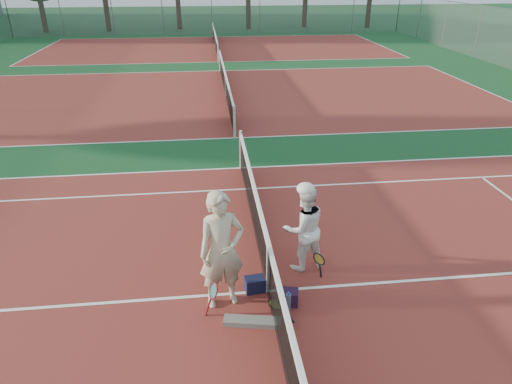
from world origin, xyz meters
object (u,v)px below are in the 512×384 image
at_px(net_main, 268,267).
at_px(sports_bag_purple, 288,297).
at_px(player_b, 304,228).
at_px(racket_black_held, 318,267).
at_px(player_a, 222,251).
at_px(racket_red, 214,299).
at_px(sports_bag_navy, 255,284).
at_px(racket_spare, 275,305).
at_px(water_bottle, 288,302).

height_order(net_main, sports_bag_purple, net_main).
relative_size(player_b, racket_black_held, 2.85).
height_order(player_a, sports_bag_purple, player_a).
relative_size(net_main, racket_red, 19.18).
height_order(sports_bag_navy, sports_bag_purple, sports_bag_purple).
xyz_separation_m(net_main, sports_bag_navy, (-0.22, 0.05, -0.38)).
relative_size(racket_black_held, sports_bag_navy, 1.74).
xyz_separation_m(player_a, player_b, (1.52, 0.85, -0.19)).
relative_size(racket_spare, sports_bag_navy, 1.78).
distance_m(player_a, sports_bag_navy, 1.08).
relative_size(racket_red, racket_spare, 0.96).
xyz_separation_m(player_b, water_bottle, (-0.47, -1.16, -0.69)).
bearing_deg(racket_spare, player_b, -61.77).
distance_m(player_b, racket_black_held, 0.74).
relative_size(net_main, player_b, 6.55).
distance_m(net_main, racket_spare, 0.63).
distance_m(net_main, player_b, 1.05).
bearing_deg(sports_bag_navy, player_a, -157.93).
xyz_separation_m(net_main, racket_red, (-0.94, -0.44, -0.22)).
distance_m(player_b, sports_bag_purple, 1.33).
xyz_separation_m(racket_spare, water_bottle, (0.20, -0.05, 0.10)).
xyz_separation_m(player_b, sports_bag_navy, (-0.97, -0.62, -0.70)).
height_order(net_main, racket_red, net_main).
distance_m(racket_red, racket_spare, 1.04).
height_order(player_b, water_bottle, player_b).
relative_size(player_a, water_bottle, 6.85).
distance_m(player_b, sports_bag_navy, 1.35).
relative_size(player_b, water_bottle, 5.58).
bearing_deg(racket_spare, racket_red, 59.75).
xyz_separation_m(net_main, player_b, (0.74, 0.67, 0.33)).
distance_m(player_b, water_bottle, 1.43).
relative_size(player_a, sports_bag_navy, 6.10).
height_order(racket_red, sports_bag_navy, racket_red).
bearing_deg(racket_red, racket_black_held, -2.88).
relative_size(player_a, sports_bag_purple, 6.22).
distance_m(net_main, water_bottle, 0.67).
distance_m(player_a, water_bottle, 1.41).
bearing_deg(water_bottle, racket_black_held, 46.34).
bearing_deg(player_a, sports_bag_navy, 8.49).
height_order(racket_red, racket_spare, racket_red).
relative_size(net_main, racket_black_held, 18.69).
bearing_deg(water_bottle, player_a, 163.46).
xyz_separation_m(player_b, racket_red, (-1.69, -1.11, -0.55)).
xyz_separation_m(racket_black_held, sports_bag_navy, (-1.16, -0.16, -0.16)).
distance_m(racket_red, sports_bag_navy, 0.88).
bearing_deg(water_bottle, racket_spare, 164.89).
bearing_deg(racket_spare, sports_bag_navy, 0.82).
bearing_deg(player_a, player_b, 15.49).
bearing_deg(water_bottle, sports_bag_purple, 79.46).
distance_m(player_a, racket_black_held, 1.91).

